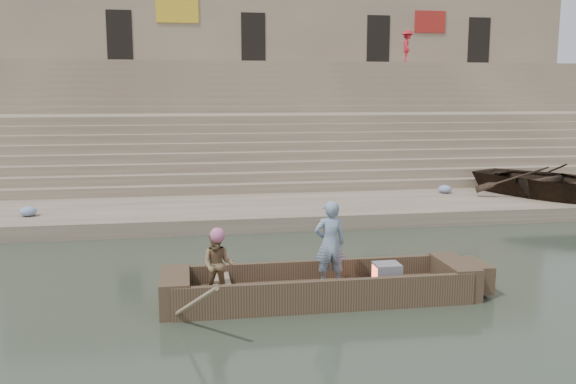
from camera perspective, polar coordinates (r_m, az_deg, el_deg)
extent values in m
plane|color=#263024|center=(11.77, 20.41, -9.52)|extent=(120.00, 120.00, 0.00)
cube|color=gray|center=(18.84, 8.34, -1.45)|extent=(32.00, 4.00, 0.40)
cube|color=gray|center=(25.86, 3.33, 4.22)|extent=(32.00, 3.00, 2.80)
cube|color=gray|center=(32.64, 0.61, 7.39)|extent=(32.00, 3.00, 5.20)
cube|color=gray|center=(20.94, 6.48, 0.08)|extent=(32.00, 0.50, 0.70)
cube|color=gray|center=(21.39, 6.12, 0.69)|extent=(32.00, 0.50, 1.00)
cube|color=gray|center=(21.85, 5.78, 1.27)|extent=(32.00, 0.50, 1.30)
cube|color=gray|center=(22.30, 5.45, 1.83)|extent=(32.00, 0.50, 1.60)
cube|color=gray|center=(22.77, 5.13, 2.37)|extent=(32.00, 0.50, 1.90)
cube|color=gray|center=(23.23, 4.82, 2.88)|extent=(32.00, 0.50, 2.20)
cube|color=gray|center=(23.70, 4.53, 3.38)|extent=(32.00, 0.50, 2.50)
cube|color=gray|center=(24.16, 4.25, 3.85)|extent=(32.00, 0.50, 2.80)
cube|color=gray|center=(27.55, 2.53, 4.85)|extent=(32.00, 0.50, 3.10)
cube|color=gray|center=(28.03, 2.32, 5.23)|extent=(32.00, 0.50, 3.40)
cube|color=gray|center=(28.51, 2.11, 5.60)|extent=(32.00, 0.50, 3.70)
cube|color=gray|center=(28.99, 1.92, 5.96)|extent=(32.00, 0.50, 4.00)
cube|color=gray|center=(29.47, 1.73, 6.31)|extent=(32.00, 0.50, 4.30)
cube|color=gray|center=(29.95, 1.54, 6.65)|extent=(32.00, 0.50, 4.60)
cube|color=gray|center=(30.43, 1.36, 6.97)|extent=(32.00, 0.50, 4.90)
cube|color=gray|center=(30.92, 1.19, 7.29)|extent=(32.00, 0.50, 5.20)
cube|color=gray|center=(36.62, -0.50, 12.30)|extent=(32.00, 5.00, 11.20)
cube|color=black|center=(33.96, -15.46, 13.90)|extent=(1.30, 0.18, 2.60)
cube|color=black|center=(34.00, -3.27, 14.20)|extent=(1.30, 0.18, 2.60)
cube|color=black|center=(35.45, 8.39, 13.92)|extent=(1.30, 0.18, 2.60)
cube|color=black|center=(37.70, 17.35, 13.32)|extent=(1.30, 0.18, 2.60)
cube|color=gold|center=(33.88, -10.31, 16.47)|extent=(2.20, 0.10, 1.40)
cube|color=maroon|center=(36.50, 13.12, 15.22)|extent=(1.80, 0.10, 1.20)
cube|color=brown|center=(11.08, 3.02, -9.51)|extent=(5.00, 1.30, 0.22)
cube|color=brown|center=(10.46, 3.77, -9.70)|extent=(5.20, 0.12, 0.56)
cube|color=brown|center=(11.61, 2.36, -7.74)|extent=(5.20, 0.12, 0.56)
cube|color=brown|center=(10.78, -10.49, -9.12)|extent=(0.50, 1.30, 0.60)
cube|color=brown|center=(11.82, 15.30, -7.66)|extent=(0.50, 1.30, 0.60)
cube|color=brown|center=(11.98, 17.06, -7.41)|extent=(0.35, 0.90, 0.50)
cube|color=#937A5B|center=(10.76, -6.20, -8.50)|extent=(0.30, 1.20, 0.08)
cylinder|color=#937A5B|center=(9.93, -9.69, -10.73)|extent=(1.03, 2.10, 1.36)
sphere|color=#C26089|center=(10.33, -6.62, -4.04)|extent=(0.26, 0.26, 0.26)
imported|color=navy|center=(10.99, 3.93, -4.84)|extent=(0.58, 0.39, 1.56)
imported|color=#2A8047|center=(10.46, -6.57, -6.78)|extent=(0.64, 0.55, 1.15)
cube|color=slate|center=(11.31, 9.22, -7.58)|extent=(0.46, 0.42, 0.40)
cube|color=#E5593F|center=(11.25, 8.19, -7.65)|extent=(0.04, 0.34, 0.32)
imported|color=#2D2116|center=(20.93, 23.58, 0.94)|extent=(5.68, 6.16, 1.04)
imported|color=red|center=(33.37, 11.10, 13.19)|extent=(0.92, 1.23, 1.70)
ellipsoid|color=#3F5999|center=(20.73, 14.44, 0.26)|extent=(0.44, 0.44, 0.26)
ellipsoid|color=#3F5999|center=(17.76, -23.10, -1.67)|extent=(0.44, 0.44, 0.26)
ellipsoid|color=#3F5999|center=(22.23, 21.29, 0.51)|extent=(0.44, 0.44, 0.26)
ellipsoid|color=#3F5999|center=(21.41, 19.54, 0.30)|extent=(0.44, 0.44, 0.26)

